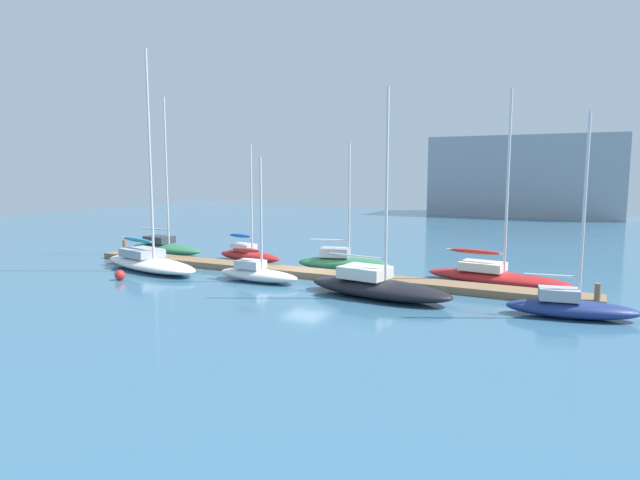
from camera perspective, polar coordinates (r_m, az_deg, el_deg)
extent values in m
plane|color=#386684|center=(33.51, -1.57, -3.78)|extent=(120.00, 120.00, 0.00)
cube|color=#846647|center=(33.48, -1.57, -3.45)|extent=(32.78, 1.75, 0.39)
cylinder|color=#846647|center=(43.83, -19.74, -0.79)|extent=(0.28, 0.28, 1.20)
cylinder|color=#846647|center=(28.69, 27.01, -5.24)|extent=(0.28, 0.28, 1.20)
ellipsoid|color=#2D7047|center=(43.86, -15.81, -0.89)|extent=(7.10, 2.65, 0.82)
cube|color=#333842|center=(44.28, -16.45, 0.05)|extent=(2.20, 1.65, 0.53)
cylinder|color=silver|center=(43.19, -15.77, 6.90)|extent=(0.14, 0.14, 11.05)
cylinder|color=silver|center=(44.50, -16.85, 1.10)|extent=(2.93, 0.33, 0.11)
ellipsoid|color=white|center=(37.00, -17.33, -2.42)|extent=(9.36, 4.64, 0.81)
cube|color=#9EA3AD|center=(37.66, -18.10, -1.26)|extent=(3.05, 2.42, 0.52)
cylinder|color=silver|center=(36.14, -17.37, 8.37)|extent=(0.15, 0.15, 13.03)
cylinder|color=silver|center=(38.01, -18.57, 0.01)|extent=(3.70, 0.99, 0.12)
ellipsoid|color=teal|center=(38.01, -18.57, 0.01)|extent=(3.39, 1.13, 0.28)
ellipsoid|color=#B21E1E|center=(39.12, -7.39, -1.69)|extent=(5.66, 2.38, 0.74)
cube|color=silver|center=(39.41, -7.98, -0.74)|extent=(1.79, 1.34, 0.48)
cylinder|color=silver|center=(38.51, -7.19, 4.32)|extent=(0.13, 0.13, 7.47)
cylinder|color=silver|center=(39.53, -8.35, 0.46)|extent=(2.29, 0.45, 0.11)
ellipsoid|color=blue|center=(39.53, -8.35, 0.46)|extent=(2.10, 0.67, 0.28)
ellipsoid|color=white|center=(32.01, -6.49, -3.68)|extent=(5.34, 1.74, 0.74)
cube|color=silver|center=(32.21, -7.28, -2.52)|extent=(1.62, 1.16, 0.48)
cylinder|color=silver|center=(31.38, -6.19, 2.73)|extent=(0.13, 0.13, 6.44)
cylinder|color=silver|center=(32.27, -7.76, -1.06)|extent=(2.23, 0.16, 0.11)
ellipsoid|color=#B72D28|center=(32.27, -7.76, -1.06)|extent=(2.01, 0.41, 0.28)
ellipsoid|color=#2D7047|center=(35.28, 2.54, -2.49)|extent=(6.33, 3.12, 0.89)
cube|color=#9EA3AD|center=(35.29, 1.57, -1.29)|extent=(2.06, 1.60, 0.58)
cylinder|color=silver|center=(34.77, 3.07, 4.12)|extent=(0.14, 0.14, 7.26)
cylinder|color=silver|center=(35.26, 0.99, 0.00)|extent=(2.52, 0.71, 0.11)
ellipsoid|color=black|center=(27.98, 6.10, -5.07)|extent=(8.22, 3.63, 0.93)
cube|color=silver|center=(28.21, 4.71, -3.37)|extent=(2.61, 2.11, 0.60)
cylinder|color=silver|center=(27.16, 6.99, 5.66)|extent=(0.15, 0.15, 9.52)
cylinder|color=silver|center=(28.32, 3.89, -1.71)|extent=(3.32, 0.57, 0.12)
ellipsoid|color=#B21E1E|center=(32.47, 17.96, -3.82)|extent=(8.28, 3.22, 0.75)
cube|color=silver|center=(32.59, 16.64, -2.63)|extent=(2.59, 1.88, 0.49)
cylinder|color=silver|center=(31.80, 19.04, 5.73)|extent=(0.15, 0.15, 10.08)
cylinder|color=silver|center=(32.61, 15.88, -1.16)|extent=(3.38, 0.52, 0.12)
ellipsoid|color=#B72D28|center=(32.61, 15.88, -1.16)|extent=(3.07, 0.72, 0.28)
ellipsoid|color=navy|center=(26.51, 24.79, -6.57)|extent=(5.66, 2.53, 0.78)
cube|color=#9EA3AD|center=(26.30, 23.68, -5.18)|extent=(1.81, 1.42, 0.50)
cylinder|color=silver|center=(25.90, 25.92, 3.05)|extent=(0.13, 0.13, 8.14)
cylinder|color=silver|center=(26.12, 23.06, -3.44)|extent=(2.28, 0.48, 0.11)
sphere|color=red|center=(34.27, -20.19, -3.47)|extent=(0.60, 0.60, 0.60)
cube|color=#9399A3|center=(83.66, 20.67, 6.24)|extent=(25.51, 10.61, 11.19)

